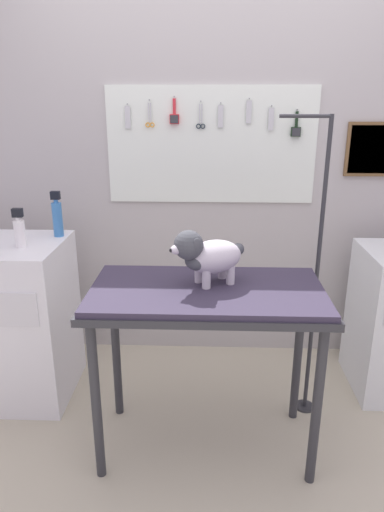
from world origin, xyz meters
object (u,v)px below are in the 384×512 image
Objects in this scene: grooming_table at (207,306)px; dog at (207,255)px; pump_bottle_white at (20,231)px; grooming_arm at (314,286)px.

grooming_table is 0.24m from dog.
dog is 1.03m from pump_bottle_white.
grooming_table is at bearing -151.06° from grooming_arm.
grooming_table is 5.22× the size of pump_bottle_white.
grooming_table is 3.05× the size of dog.
pump_bottle_white is at bearing 178.08° from grooming_arm.
dog is (-0.56, -0.26, 0.25)m from grooming_arm.
dog reaches higher than grooming_table.
grooming_arm is at bearing -1.92° from pump_bottle_white.
grooming_arm is 4.49× the size of dog.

